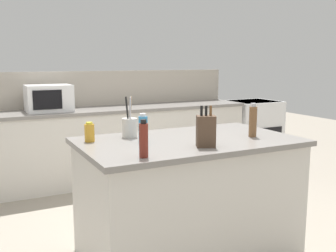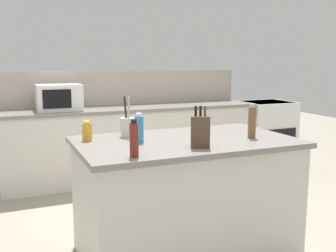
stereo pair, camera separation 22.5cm
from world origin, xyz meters
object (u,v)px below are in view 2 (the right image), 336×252
(vinegar_bottle, at_px, (134,139))
(pepper_grinder, at_px, (252,122))
(utensil_crock, at_px, (128,126))
(dish_soap_bottle, at_px, (139,129))
(range_oven, at_px, (265,131))
(microwave, at_px, (59,97))
(knife_block, at_px, (200,131))
(honey_jar, at_px, (87,131))

(vinegar_bottle, bearing_deg, pepper_grinder, 12.32)
(utensil_crock, distance_m, dish_soap_bottle, 0.25)
(pepper_grinder, distance_m, dish_soap_bottle, 0.88)
(range_oven, bearing_deg, microwave, 180.00)
(range_oven, distance_m, dish_soap_bottle, 3.56)
(range_oven, xyz_separation_m, dish_soap_bottle, (-2.77, -2.16, 0.58))
(range_oven, xyz_separation_m, knife_block, (-2.44, -2.49, 0.59))
(microwave, bearing_deg, utensil_crock, -81.98)
(range_oven, distance_m, microwave, 3.12)
(microwave, relative_size, pepper_grinder, 1.94)
(knife_block, xyz_separation_m, vinegar_bottle, (-0.51, -0.09, -0.00))
(knife_block, relative_size, utensil_crock, 0.91)
(microwave, xyz_separation_m, vinegar_bottle, (0.11, -2.57, -0.04))
(knife_block, height_order, dish_soap_bottle, knife_block)
(utensil_crock, bearing_deg, pepper_grinder, -26.14)
(knife_block, relative_size, vinegar_bottle, 1.21)
(microwave, height_order, honey_jar, microwave)
(utensil_crock, distance_m, vinegar_bottle, 0.68)
(range_oven, distance_m, pepper_grinder, 3.08)
(pepper_grinder, bearing_deg, vinegar_bottle, -167.68)
(microwave, height_order, dish_soap_bottle, microwave)
(microwave, height_order, pepper_grinder, microwave)
(range_oven, height_order, knife_block, knife_block)
(pepper_grinder, bearing_deg, honey_jar, 161.72)
(range_oven, xyz_separation_m, pepper_grinder, (-1.91, -2.34, 0.60))
(microwave, height_order, utensil_crock, utensil_crock)
(honey_jar, height_order, pepper_grinder, pepper_grinder)
(vinegar_bottle, height_order, dish_soap_bottle, vinegar_bottle)
(microwave, distance_m, knife_block, 2.56)
(range_oven, height_order, vinegar_bottle, vinegar_bottle)
(range_oven, relative_size, dish_soap_bottle, 4.22)
(microwave, distance_m, pepper_grinder, 2.61)
(utensil_crock, xyz_separation_m, dish_soap_bottle, (0.01, -0.24, 0.02))
(honey_jar, distance_m, dish_soap_bottle, 0.40)
(range_oven, relative_size, pepper_grinder, 3.43)
(range_oven, height_order, honey_jar, honey_jar)
(microwave, xyz_separation_m, dish_soap_bottle, (0.28, -2.16, -0.05))
(vinegar_bottle, bearing_deg, dish_soap_bottle, 67.05)
(knife_block, distance_m, vinegar_bottle, 0.52)
(knife_block, bearing_deg, microwave, 128.78)
(honey_jar, bearing_deg, pepper_grinder, -18.28)
(dish_soap_bottle, bearing_deg, range_oven, 37.95)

